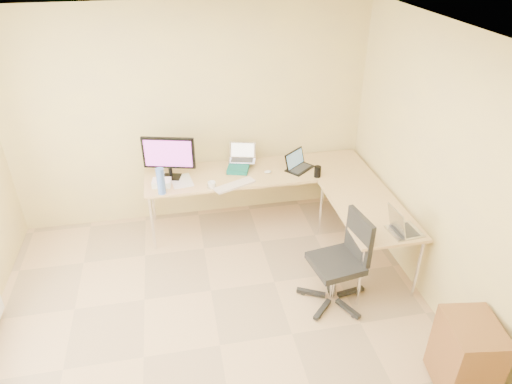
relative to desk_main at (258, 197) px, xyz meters
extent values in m
plane|color=tan|center=(-0.72, -1.85, -0.36)|extent=(4.50, 4.50, 0.00)
plane|color=white|center=(-0.72, -1.85, 2.24)|extent=(4.50, 4.50, 0.00)
plane|color=#E4D077|center=(-0.72, 0.40, 0.93)|extent=(4.50, 0.00, 4.50)
plane|color=#E4D077|center=(1.38, -1.85, 0.93)|extent=(0.00, 4.50, 4.50)
cube|color=tan|center=(0.00, 0.00, 0.00)|extent=(2.65, 0.70, 0.73)
cube|color=tan|center=(0.98, -1.00, 0.00)|extent=(0.70, 1.30, 0.73)
cube|color=black|center=(-1.02, 0.04, 0.62)|extent=(0.62, 0.33, 0.51)
cube|color=#0D5C54|center=(-0.22, 0.10, 0.39)|extent=(0.33, 0.39, 0.05)
cube|color=#B7B5D3|center=(-0.16, 0.20, 0.52)|extent=(0.37, 0.31, 0.20)
cube|color=black|center=(0.50, -0.04, 0.47)|extent=(0.42, 0.41, 0.21)
cube|color=beige|center=(-0.33, -0.30, 0.38)|extent=(0.50, 0.32, 0.02)
ellipsoid|color=white|center=(0.10, -0.07, 0.38)|extent=(0.10, 0.08, 0.03)
imported|color=white|center=(-0.58, -0.30, 0.41)|extent=(0.11, 0.11, 0.08)
cylinder|color=white|center=(-0.58, -0.27, 0.38)|extent=(0.13, 0.13, 0.03)
cylinder|color=#496FCA|center=(-1.13, -0.30, 0.52)|extent=(0.12, 0.12, 0.30)
cube|color=silver|center=(-0.90, -0.07, 0.37)|extent=(0.26, 0.35, 0.01)
cube|color=white|center=(-1.13, -0.13, 0.40)|extent=(0.22, 0.18, 0.07)
cylinder|color=white|center=(-1.13, 0.15, 0.49)|extent=(0.24, 0.24, 0.26)
cylinder|color=black|center=(0.64, -0.27, 0.43)|extent=(0.08, 0.08, 0.13)
cube|color=#ADADAD|center=(1.13, -1.48, 0.48)|extent=(0.36, 0.30, 0.23)
cube|color=black|center=(0.46, -1.49, 0.14)|extent=(0.66, 0.66, 0.97)
cube|color=brown|center=(1.13, -2.64, -0.01)|extent=(0.45, 0.53, 0.66)
camera|label=1|loc=(-0.96, -4.70, 2.93)|focal=32.23mm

